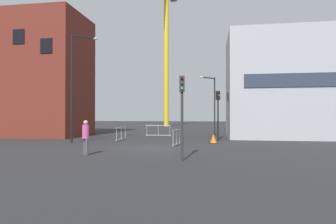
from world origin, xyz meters
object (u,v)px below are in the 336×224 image
at_px(traffic_light_island, 182,104).
at_px(traffic_cone_by_barrier, 213,139).
at_px(construction_crane, 166,38).
at_px(traffic_light_verge, 229,108).
at_px(streetlamp_tall, 75,79).
at_px(traffic_light_median, 218,107).
at_px(pedestrian_walking, 86,135).
at_px(streetlamp_short, 212,100).

bearing_deg(traffic_light_island, traffic_cone_by_barrier, 80.60).
height_order(construction_crane, traffic_light_island, construction_crane).
bearing_deg(traffic_light_verge, construction_crane, 111.13).
bearing_deg(streetlamp_tall, traffic_light_island, -39.24).
distance_m(traffic_light_island, traffic_cone_by_barrier, 8.79).
xyz_separation_m(traffic_light_median, pedestrian_walking, (-6.80, -9.36, -1.62)).
height_order(construction_crane, traffic_light_verge, construction_crane).
bearing_deg(construction_crane, traffic_light_verge, -68.87).
height_order(traffic_light_verge, traffic_light_island, traffic_light_verge).
xyz_separation_m(construction_crane, traffic_light_verge, (9.95, -25.74, -13.68)).
distance_m(streetlamp_short, pedestrian_walking, 16.85).
distance_m(construction_crane, traffic_light_island, 42.22).
relative_size(streetlamp_tall, pedestrian_walking, 4.50).
relative_size(traffic_light_verge, traffic_light_median, 1.02).
xyz_separation_m(streetlamp_short, traffic_light_island, (-1.31, -16.49, -1.05)).
xyz_separation_m(traffic_light_median, traffic_cone_by_barrier, (-0.37, -2.06, -2.34)).
height_order(traffic_light_median, traffic_cone_by_barrier, traffic_light_median).
xyz_separation_m(streetlamp_tall, streetlamp_short, (9.98, 9.41, -1.09)).
xyz_separation_m(construction_crane, traffic_cone_by_barrier, (8.54, -30.84, -16.07)).
distance_m(construction_crane, streetlamp_short, 27.43).
height_order(construction_crane, pedestrian_walking, construction_crane).
relative_size(construction_crane, streetlamp_tall, 3.26).
relative_size(streetlamp_short, traffic_cone_by_barrier, 8.68).
bearing_deg(pedestrian_walking, streetlamp_tall, 121.23).
distance_m(streetlamp_short, traffic_light_island, 16.58).
bearing_deg(traffic_light_island, traffic_light_median, 80.44).
height_order(traffic_light_island, traffic_light_median, traffic_light_median).
bearing_deg(traffic_light_verge, pedestrian_walking, -122.30).
height_order(streetlamp_tall, streetlamp_short, streetlamp_tall).
bearing_deg(pedestrian_walking, traffic_light_verge, 57.70).
relative_size(traffic_light_median, pedestrian_walking, 2.23).
xyz_separation_m(traffic_light_verge, pedestrian_walking, (-7.84, -12.40, -1.67)).
bearing_deg(streetlamp_tall, traffic_cone_by_barrier, 7.44).
xyz_separation_m(streetlamp_short, traffic_light_median, (0.45, -6.04, -0.94)).
bearing_deg(traffic_cone_by_barrier, streetlamp_tall, -172.56).
relative_size(traffic_light_median, traffic_cone_by_barrier, 5.85).
height_order(streetlamp_tall, traffic_light_median, streetlamp_tall).
distance_m(pedestrian_walking, traffic_cone_by_barrier, 9.75).
height_order(streetlamp_tall, pedestrian_walking, streetlamp_tall).
relative_size(traffic_light_verge, traffic_light_island, 1.07).
distance_m(streetlamp_tall, traffic_light_verge, 13.29).
height_order(construction_crane, streetlamp_tall, construction_crane).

